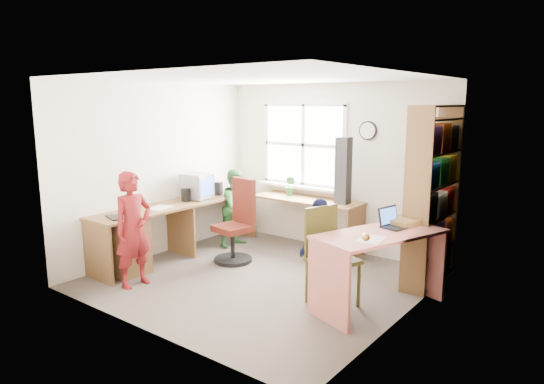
{
  "coord_description": "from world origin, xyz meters",
  "views": [
    {
      "loc": [
        3.53,
        -4.37,
        2.14
      ],
      "look_at": [
        0.0,
        0.25,
        1.05
      ],
      "focal_mm": 32.0,
      "sensor_mm": 36.0,
      "label": 1
    }
  ],
  "objects_px": {
    "laptop_right": "(393,222)",
    "potted_plant": "(290,186)",
    "swivel_chair": "(237,226)",
    "person_green": "(237,208)",
    "wooden_chair": "(328,252)",
    "right_desk": "(379,253)",
    "crt_monitor": "(197,186)",
    "l_desk": "(169,231)",
    "person_navy": "(321,247)",
    "laptop_left": "(122,213)",
    "bookshelf": "(432,200)",
    "cd_tower": "(343,171)",
    "person_red": "(133,229)"
  },
  "relations": [
    {
      "from": "laptop_right",
      "to": "potted_plant",
      "type": "xyz_separation_m",
      "value": [
        -2.08,
        1.02,
        0.04
      ]
    },
    {
      "from": "swivel_chair",
      "to": "potted_plant",
      "type": "distance_m",
      "value": 1.16
    },
    {
      "from": "swivel_chair",
      "to": "person_green",
      "type": "xyz_separation_m",
      "value": [
        -0.47,
        0.53,
        0.1
      ]
    },
    {
      "from": "wooden_chair",
      "to": "person_green",
      "type": "height_order",
      "value": "person_green"
    },
    {
      "from": "laptop_right",
      "to": "right_desk",
      "type": "bearing_deg",
      "value": -168.64
    },
    {
      "from": "crt_monitor",
      "to": "laptop_right",
      "type": "relative_size",
      "value": 1.14
    },
    {
      "from": "l_desk",
      "to": "person_navy",
      "type": "height_order",
      "value": "person_navy"
    },
    {
      "from": "potted_plant",
      "to": "person_navy",
      "type": "distance_m",
      "value": 2.02
    },
    {
      "from": "crt_monitor",
      "to": "laptop_left",
      "type": "relative_size",
      "value": 1.09
    },
    {
      "from": "l_desk",
      "to": "laptop_left",
      "type": "xyz_separation_m",
      "value": [
        -0.11,
        -0.63,
        0.34
      ]
    },
    {
      "from": "wooden_chair",
      "to": "person_green",
      "type": "distance_m",
      "value": 2.41
    },
    {
      "from": "bookshelf",
      "to": "laptop_right",
      "type": "height_order",
      "value": "bookshelf"
    },
    {
      "from": "l_desk",
      "to": "right_desk",
      "type": "distance_m",
      "value": 2.83
    },
    {
      "from": "wooden_chair",
      "to": "laptop_left",
      "type": "distance_m",
      "value": 2.58
    },
    {
      "from": "wooden_chair",
      "to": "cd_tower",
      "type": "bearing_deg",
      "value": 133.03
    },
    {
      "from": "wooden_chair",
      "to": "crt_monitor",
      "type": "distance_m",
      "value": 2.61
    },
    {
      "from": "swivel_chair",
      "to": "cd_tower",
      "type": "xyz_separation_m",
      "value": [
        1.02,
        1.05,
        0.73
      ]
    },
    {
      "from": "right_desk",
      "to": "person_navy",
      "type": "distance_m",
      "value": 0.67
    },
    {
      "from": "wooden_chair",
      "to": "person_navy",
      "type": "height_order",
      "value": "person_navy"
    },
    {
      "from": "right_desk",
      "to": "laptop_left",
      "type": "height_order",
      "value": "laptop_left"
    },
    {
      "from": "laptop_right",
      "to": "person_green",
      "type": "distance_m",
      "value": 2.73
    },
    {
      "from": "laptop_left",
      "to": "person_red",
      "type": "bearing_deg",
      "value": 0.69
    },
    {
      "from": "l_desk",
      "to": "laptop_right",
      "type": "relative_size",
      "value": 8.3
    },
    {
      "from": "swivel_chair",
      "to": "wooden_chair",
      "type": "bearing_deg",
      "value": -5.99
    },
    {
      "from": "cd_tower",
      "to": "person_navy",
      "type": "xyz_separation_m",
      "value": [
        0.51,
        -1.38,
        -0.66
      ]
    },
    {
      "from": "bookshelf",
      "to": "laptop_left",
      "type": "height_order",
      "value": "bookshelf"
    },
    {
      "from": "swivel_chair",
      "to": "person_red",
      "type": "bearing_deg",
      "value": -94.42
    },
    {
      "from": "wooden_chair",
      "to": "person_navy",
      "type": "relative_size",
      "value": 0.95
    },
    {
      "from": "wooden_chair",
      "to": "crt_monitor",
      "type": "xyz_separation_m",
      "value": [
        -2.52,
        0.53,
        0.37
      ]
    },
    {
      "from": "potted_plant",
      "to": "person_red",
      "type": "bearing_deg",
      "value": -100.71
    },
    {
      "from": "laptop_right",
      "to": "person_green",
      "type": "bearing_deg",
      "value": 92.43
    },
    {
      "from": "potted_plant",
      "to": "person_green",
      "type": "relative_size",
      "value": 0.25
    },
    {
      "from": "wooden_chair",
      "to": "person_navy",
      "type": "xyz_separation_m",
      "value": [
        -0.18,
        0.15,
        -0.01
      ]
    },
    {
      "from": "l_desk",
      "to": "laptop_left",
      "type": "relative_size",
      "value": 7.94
    },
    {
      "from": "l_desk",
      "to": "person_navy",
      "type": "xyz_separation_m",
      "value": [
        2.14,
        0.34,
        0.1
      ]
    },
    {
      "from": "cd_tower",
      "to": "laptop_right",
      "type": "bearing_deg",
      "value": -40.53
    },
    {
      "from": "l_desk",
      "to": "potted_plant",
      "type": "relative_size",
      "value": 9.99
    },
    {
      "from": "l_desk",
      "to": "crt_monitor",
      "type": "bearing_deg",
      "value": 105.63
    },
    {
      "from": "right_desk",
      "to": "person_green",
      "type": "bearing_deg",
      "value": -177.21
    },
    {
      "from": "person_green",
      "to": "bookshelf",
      "type": "bearing_deg",
      "value": -79.73
    },
    {
      "from": "l_desk",
      "to": "person_green",
      "type": "height_order",
      "value": "person_green"
    },
    {
      "from": "wooden_chair",
      "to": "person_red",
      "type": "xyz_separation_m",
      "value": [
        -2.06,
        -0.94,
        0.11
      ]
    },
    {
      "from": "person_green",
      "to": "person_red",
      "type": "bearing_deg",
      "value": -171.49
    },
    {
      "from": "potted_plant",
      "to": "cd_tower",
      "type": "bearing_deg",
      "value": -1.55
    },
    {
      "from": "laptop_left",
      "to": "person_navy",
      "type": "relative_size",
      "value": 0.34
    },
    {
      "from": "swivel_chair",
      "to": "potted_plant",
      "type": "relative_size",
      "value": 3.79
    },
    {
      "from": "crt_monitor",
      "to": "bookshelf",
      "type": "bearing_deg",
      "value": 7.21
    },
    {
      "from": "bookshelf",
      "to": "crt_monitor",
      "type": "distance_m",
      "value": 3.25
    },
    {
      "from": "laptop_left",
      "to": "laptop_right",
      "type": "relative_size",
      "value": 1.05
    },
    {
      "from": "bookshelf",
      "to": "laptop_right",
      "type": "relative_size",
      "value": 5.91
    }
  ]
}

